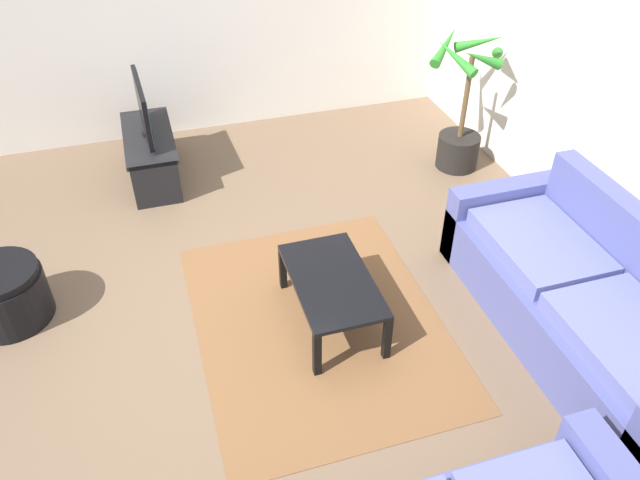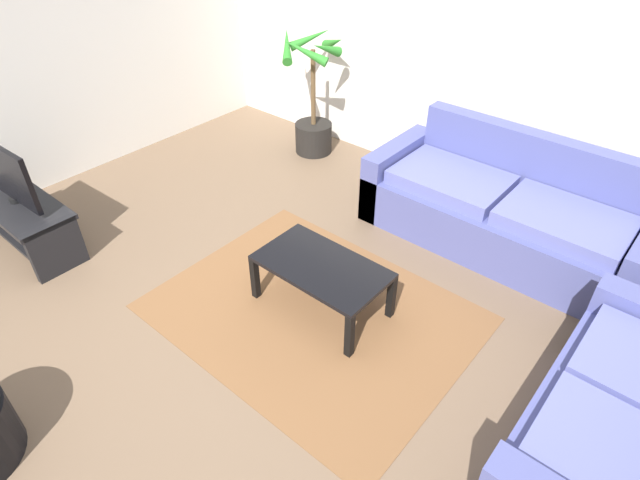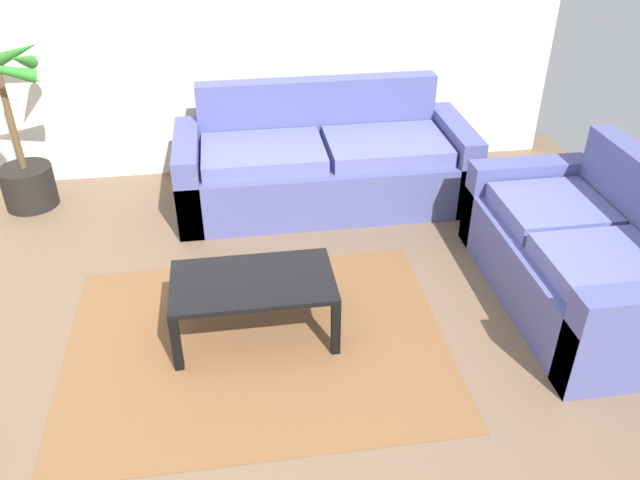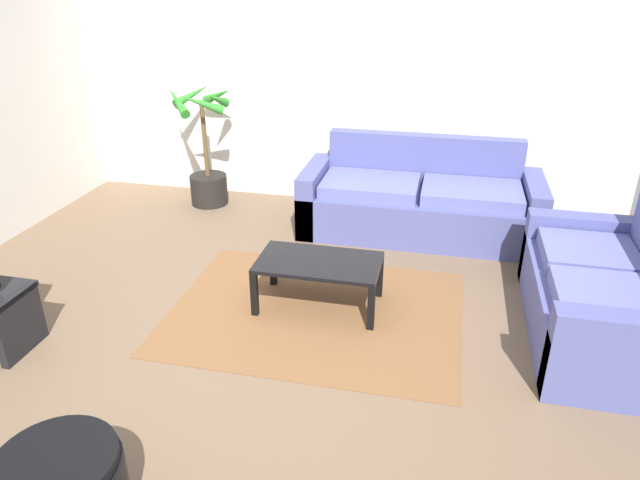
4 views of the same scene
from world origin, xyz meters
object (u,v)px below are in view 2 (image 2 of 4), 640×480
at_px(couch_loveseat, 633,441).
at_px(tv_stand, 23,217).
at_px(coffee_table, 322,271).
at_px(potted_palm, 313,112).
at_px(tv, 4,172).
at_px(couch_main, 504,213).

distance_m(couch_loveseat, tv_stand, 4.53).
xyz_separation_m(coffee_table, potted_palm, (-1.67, 1.83, 0.13)).
bearing_deg(tv_stand, coffee_table, 23.63).
xyz_separation_m(couch_loveseat, tv, (-4.40, -1.07, 0.41)).
height_order(couch_main, coffee_table, couch_main).
bearing_deg(potted_palm, coffee_table, -47.61).
relative_size(tv_stand, tv, 1.30).
height_order(couch_loveseat, tv, tv).
bearing_deg(tv, couch_main, 40.84).
bearing_deg(potted_palm, couch_main, -6.35).
distance_m(tv, potted_palm, 2.95).
distance_m(couch_main, potted_palm, 2.35).
xyz_separation_m(couch_main, coffee_table, (-0.65, -1.57, 0.03)).
bearing_deg(potted_palm, couch_loveseat, -25.75).
bearing_deg(couch_loveseat, potted_palm, 154.25).
bearing_deg(tv_stand, tv, 92.25).
bearing_deg(couch_main, potted_palm, 173.65).
height_order(tv, potted_palm, potted_palm).
xyz_separation_m(tv, potted_palm, (0.68, 2.86, -0.25)).
relative_size(tv, coffee_table, 0.91).
height_order(couch_main, couch_loveseat, same).
bearing_deg(couch_loveseat, couch_main, 132.17).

